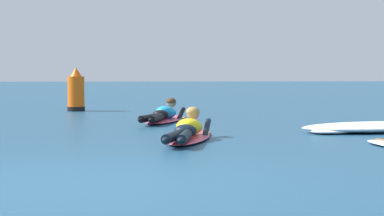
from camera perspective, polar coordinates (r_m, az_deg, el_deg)
ground_plane at (r=16.50m, az=-6.75°, el=-0.65°), size 120.00×120.00×0.00m
surfer_near at (r=10.45m, az=-0.35°, el=-2.00°), size 1.10×2.68×0.55m
surfer_far at (r=14.32m, az=-2.33°, el=-0.64°), size 1.24×2.57×0.53m
whitewater_front at (r=12.42m, az=15.11°, el=-1.55°), size 2.92×1.53×0.17m
channel_marker_buoy at (r=18.64m, az=-9.64°, el=1.22°), size 0.47×0.47×1.17m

